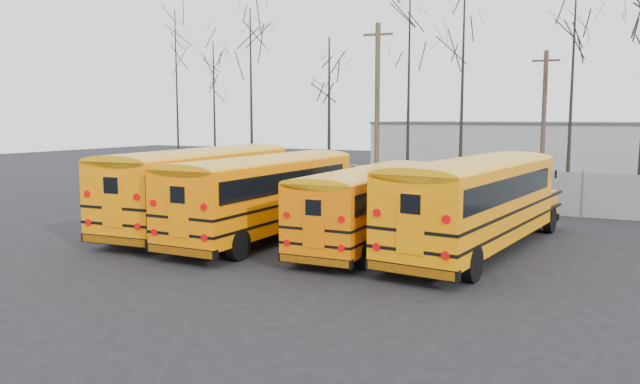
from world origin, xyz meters
The scene contains 16 objects.
ground centered at (0.00, 0.00, 0.00)m, with size 120.00×120.00×0.00m, color black.
fence centered at (0.00, 12.00, 1.00)m, with size 40.00×0.04×2.00m, color gray.
distant_building centered at (2.00, 32.00, 2.00)m, with size 22.00×8.00×4.00m, color #9FA09B.
bus_a centered at (-5.25, 1.77, 1.94)m, with size 3.56×11.97×3.31m.
bus_b centered at (-1.93, 1.30, 1.84)m, with size 2.62×11.25×3.14m.
bus_c centered at (2.00, 1.70, 1.64)m, with size 2.59×10.09×2.81m.
bus_d centered at (5.54, 2.30, 1.89)m, with size 3.82×11.71×3.22m.
utility_pole_left centered at (-3.83, 16.56, 5.11)m, with size 1.77×0.35×9.95m.
utility_pole_right centered at (5.40, 17.94, 4.14)m, with size 1.44×0.25×8.06m.
tree_0 centered at (-18.91, 16.51, 5.93)m, with size 0.26×0.26×11.85m, color black.
tree_1 centered at (-15.12, 15.72, 4.73)m, with size 0.26×0.26×9.46m, color black.
tree_2 centered at (-10.98, 13.92, 5.47)m, with size 0.26×0.26×10.93m, color black.
tree_3 centered at (-6.39, 15.32, 4.59)m, with size 0.26×0.26×9.17m, color black.
tree_4 centered at (-2.30, 17.74, 6.15)m, with size 0.26×0.26×12.29m, color black.
tree_5 centered at (1.69, 14.81, 6.02)m, with size 0.26×0.26×12.03m, color black.
tree_6 centered at (6.97, 15.75, 5.57)m, with size 0.26×0.26×11.14m, color black.
Camera 1 is at (10.26, -18.09, 4.47)m, focal length 35.00 mm.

